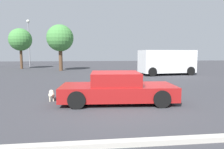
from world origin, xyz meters
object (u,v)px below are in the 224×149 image
at_px(sedan_foreground, 117,88).
at_px(dog, 52,94).
at_px(light_post_mid, 29,35).
at_px(van_white, 167,61).

height_order(sedan_foreground, dog, sedan_foreground).
bearing_deg(light_post_mid, sedan_foreground, -66.15).
bearing_deg(van_white, light_post_mid, -44.17).
distance_m(dog, light_post_mid, 22.15).
height_order(sedan_foreground, light_post_mid, light_post_mid).
bearing_deg(dog, light_post_mid, 6.43).
distance_m(sedan_foreground, dog, 2.75).
xyz_separation_m(sedan_foreground, light_post_mid, (-9.42, 21.31, 3.85)).
bearing_deg(dog, van_white, -55.63).
relative_size(dog, van_white, 0.13).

